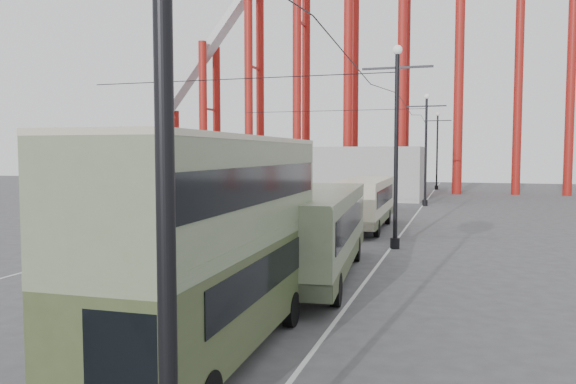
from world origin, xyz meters
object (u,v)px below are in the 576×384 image
(double_decker_bus, at_px, (215,235))
(pedestrian, at_px, (172,283))
(single_decker_green, at_px, (317,229))
(single_decker_cream, at_px, (365,201))

(double_decker_bus, xyz_separation_m, pedestrian, (-2.70, 2.92, -1.90))
(single_decker_green, relative_size, single_decker_cream, 1.18)
(single_decker_green, bearing_deg, single_decker_cream, 86.57)
(double_decker_bus, xyz_separation_m, single_decker_cream, (-0.31, 21.39, -1.04))
(pedestrian, bearing_deg, single_decker_cream, -136.49)
(double_decker_bus, distance_m, pedestrian, 4.41)
(single_decker_cream, xyz_separation_m, pedestrian, (-2.39, -18.47, -0.86))
(double_decker_bus, height_order, pedestrian, double_decker_bus)
(double_decker_bus, distance_m, single_decker_cream, 21.42)
(double_decker_bus, relative_size, single_decker_green, 0.81)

